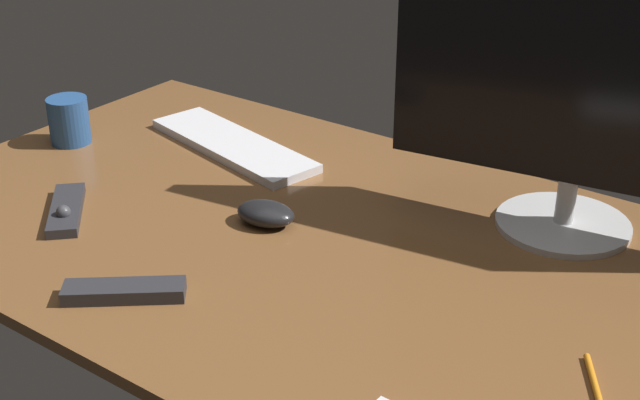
{
  "coord_description": "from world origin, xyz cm",
  "views": [
    {
      "loc": [
        75.13,
        -98.44,
        69.87
      ],
      "look_at": [
        2.36,
        1.7,
        8.0
      ],
      "focal_mm": 49.89,
      "sensor_mm": 36.0,
      "label": 1
    }
  ],
  "objects_px": {
    "monitor": "(581,94)",
    "computer_mouse": "(266,213)",
    "keyboard": "(233,145)",
    "pen": "(596,391)",
    "media_remote": "(66,210)",
    "tv_remote": "(124,291)",
    "coffee_mug": "(69,121)"
  },
  "relations": [
    {
      "from": "keyboard",
      "to": "coffee_mug",
      "type": "distance_m",
      "value": 0.32
    },
    {
      "from": "media_remote",
      "to": "tv_remote",
      "type": "relative_size",
      "value": 0.92
    },
    {
      "from": "computer_mouse",
      "to": "media_remote",
      "type": "relative_size",
      "value": 0.63
    },
    {
      "from": "tv_remote",
      "to": "coffee_mug",
      "type": "xyz_separation_m",
      "value": [
        -0.5,
        0.33,
        0.04
      ]
    },
    {
      "from": "monitor",
      "to": "computer_mouse",
      "type": "bearing_deg",
      "value": -153.96
    },
    {
      "from": "monitor",
      "to": "coffee_mug",
      "type": "height_order",
      "value": "monitor"
    },
    {
      "from": "keyboard",
      "to": "tv_remote",
      "type": "xyz_separation_m",
      "value": [
        0.22,
        -0.49,
        0.0
      ]
    },
    {
      "from": "monitor",
      "to": "media_remote",
      "type": "relative_size",
      "value": 3.75
    },
    {
      "from": "tv_remote",
      "to": "keyboard",
      "type": "bearing_deg",
      "value": 75.55
    },
    {
      "from": "computer_mouse",
      "to": "pen",
      "type": "bearing_deg",
      "value": -20.16
    },
    {
      "from": "computer_mouse",
      "to": "pen",
      "type": "height_order",
      "value": "computer_mouse"
    },
    {
      "from": "keyboard",
      "to": "pen",
      "type": "xyz_separation_m",
      "value": [
        0.84,
        -0.3,
        -0.0
      ]
    },
    {
      "from": "monitor",
      "to": "computer_mouse",
      "type": "relative_size",
      "value": 5.97
    },
    {
      "from": "tv_remote",
      "to": "coffee_mug",
      "type": "bearing_deg",
      "value": 107.81
    },
    {
      "from": "computer_mouse",
      "to": "media_remote",
      "type": "bearing_deg",
      "value": -159.2
    },
    {
      "from": "keyboard",
      "to": "coffee_mug",
      "type": "relative_size",
      "value": 4.35
    },
    {
      "from": "monitor",
      "to": "computer_mouse",
      "type": "xyz_separation_m",
      "value": [
        -0.39,
        -0.27,
        -0.21
      ]
    },
    {
      "from": "media_remote",
      "to": "tv_remote",
      "type": "height_order",
      "value": "media_remote"
    },
    {
      "from": "computer_mouse",
      "to": "coffee_mug",
      "type": "height_order",
      "value": "coffee_mug"
    },
    {
      "from": "monitor",
      "to": "media_remote",
      "type": "distance_m",
      "value": 0.84
    },
    {
      "from": "keyboard",
      "to": "pen",
      "type": "distance_m",
      "value": 0.89
    },
    {
      "from": "coffee_mug",
      "to": "pen",
      "type": "distance_m",
      "value": 1.12
    },
    {
      "from": "tv_remote",
      "to": "media_remote",
      "type": "bearing_deg",
      "value": 117.07
    },
    {
      "from": "media_remote",
      "to": "keyboard",
      "type": "bearing_deg",
      "value": 128.76
    },
    {
      "from": "computer_mouse",
      "to": "tv_remote",
      "type": "relative_size",
      "value": 0.58
    },
    {
      "from": "media_remote",
      "to": "pen",
      "type": "bearing_deg",
      "value": 49.27
    },
    {
      "from": "computer_mouse",
      "to": "tv_remote",
      "type": "xyz_separation_m",
      "value": [
        -0.02,
        -0.29,
        -0.01
      ]
    },
    {
      "from": "tv_remote",
      "to": "pen",
      "type": "distance_m",
      "value": 0.64
    },
    {
      "from": "computer_mouse",
      "to": "pen",
      "type": "distance_m",
      "value": 0.6
    },
    {
      "from": "media_remote",
      "to": "computer_mouse",
      "type": "bearing_deg",
      "value": 75.85
    },
    {
      "from": "monitor",
      "to": "tv_remote",
      "type": "bearing_deg",
      "value": -135.11
    },
    {
      "from": "monitor",
      "to": "keyboard",
      "type": "bearing_deg",
      "value": 177.79
    }
  ]
}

